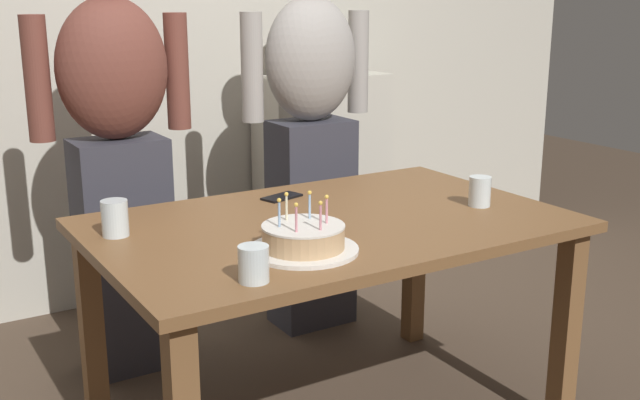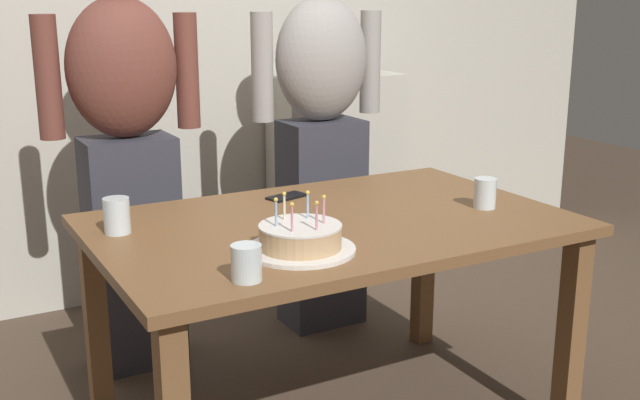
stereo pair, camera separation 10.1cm
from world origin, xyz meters
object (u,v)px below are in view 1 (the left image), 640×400
Objects in this scene: water_glass_side at (254,264)px; person_man_bearded at (118,151)px; birthday_cake at (303,239)px; water_glass_near at (115,218)px; person_woman_cardigan at (311,131)px; water_glass_far at (480,191)px; cell_phone at (282,197)px.

water_glass_side is 0.06× the size of person_man_bearded.
water_glass_near is (-0.40, 0.42, 0.02)m from birthday_cake.
person_woman_cardigan is (0.64, 1.03, 0.10)m from birthday_cake.
water_glass_far is 1.09× the size of water_glass_side.
person_man_bearded is at bearing 116.39° from cell_phone.
water_glass_side is (-0.99, -0.25, -0.00)m from water_glass_far.
water_glass_near is 1.21m from water_glass_far.
water_glass_side is 0.65× the size of cell_phone.
water_glass_near is at bearing 71.49° from person_man_bearded.
water_glass_far is 0.69m from cell_phone.
person_man_bearded is 1.00× the size of person_woman_cardigan.
birthday_cake reaches higher than cell_phone.
water_glass_far is 1.34m from person_man_bearded.
water_glass_far is (1.17, -0.31, -0.00)m from water_glass_near.
water_glass_side is 1.17m from person_man_bearded.
cell_phone is (0.46, 0.69, -0.04)m from water_glass_side.
person_man_bearded reaches higher than birthday_cake.
birthday_cake is 1.06m from person_man_bearded.
person_woman_cardigan is (0.84, 0.00, 0.00)m from person_man_bearded.
water_glass_far is at bearing 136.24° from person_man_bearded.
cell_phone is 0.64m from person_woman_cardigan.
water_glass_near is at bearing 107.86° from water_glass_side.
person_woman_cardigan is at bearing 30.27° from water_glass_near.
person_man_bearded reaches higher than cell_phone.
water_glass_far is 0.06× the size of person_woman_cardigan.
person_man_bearded and person_woman_cardigan have the same top height.
birthday_cake is at bearing 31.40° from water_glass_side.
water_glass_near is 1.21m from person_woman_cardigan.
water_glass_near is at bearing 133.70° from birthday_cake.
person_woman_cardigan is (0.86, 1.17, 0.09)m from water_glass_side.
person_man_bearded is at bearing 136.24° from water_glass_far.
birthday_cake is at bearing -171.69° from water_glass_far.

